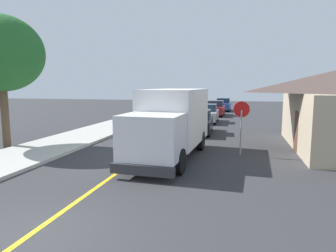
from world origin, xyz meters
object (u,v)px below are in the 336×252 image
object	(u,v)px
box_truck	(171,120)
stop_sign	(241,117)
parked_car_far	(216,109)
street_tree_near	(0,54)
parked_car_furthest	(223,105)
parked_car_near	(199,122)
parked_car_mid	(207,114)

from	to	relation	value
box_truck	stop_sign	xyz separation A→B (m)	(3.18, 1.15, 0.09)
parked_car_far	street_tree_near	xyz separation A→B (m)	(-9.68, -20.16, 4.24)
box_truck	parked_car_furthest	world-z (taller)	box_truck
parked_car_near	stop_sign	bearing A→B (deg)	-65.15
parked_car_mid	parked_car_furthest	bearing A→B (deg)	86.79
box_truck	parked_car_far	size ratio (longest dim) A/B	1.64
box_truck	parked_car_furthest	size ratio (longest dim) A/B	1.65
parked_car_furthest	box_truck	bearing A→B (deg)	-92.01
street_tree_near	stop_sign	bearing A→B (deg)	5.12
parked_car_mid	street_tree_near	bearing A→B (deg)	-124.38
parked_car_far	stop_sign	xyz separation A→B (m)	(2.73, -19.05, 1.06)
parked_car_near	parked_car_far	size ratio (longest dim) A/B	1.01
box_truck	parked_car_furthest	bearing A→B (deg)	87.99
street_tree_near	box_truck	bearing A→B (deg)	-0.21
parked_car_far	parked_car_furthest	world-z (taller)	same
parked_car_furthest	stop_sign	distance (m)	25.69
parked_car_mid	parked_car_near	bearing A→B (deg)	-89.27
box_truck	parked_car_near	size ratio (longest dim) A/B	1.63
stop_sign	street_tree_near	xyz separation A→B (m)	(-12.41, -1.11, 3.17)
stop_sign	box_truck	bearing A→B (deg)	-160.20
parked_car_near	parked_car_mid	xyz separation A→B (m)	(-0.08, 6.46, 0.00)
parked_car_mid	street_tree_near	xyz separation A→B (m)	(-9.44, -13.80, 4.24)
box_truck	parked_car_far	distance (m)	20.23
parked_car_mid	parked_car_furthest	xyz separation A→B (m)	(0.72, 12.88, 0.00)
street_tree_near	parked_car_mid	bearing A→B (deg)	55.62
parked_car_furthest	street_tree_near	bearing A→B (deg)	-110.85
parked_car_mid	stop_sign	bearing A→B (deg)	-76.83
parked_car_near	stop_sign	xyz separation A→B (m)	(2.89, -6.23, 1.06)
parked_car_far	street_tree_near	size ratio (longest dim) A/B	0.63
parked_car_mid	stop_sign	size ratio (longest dim) A/B	1.66
parked_car_near	parked_car_furthest	size ratio (longest dim) A/B	1.01
parked_car_mid	stop_sign	world-z (taller)	stop_sign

